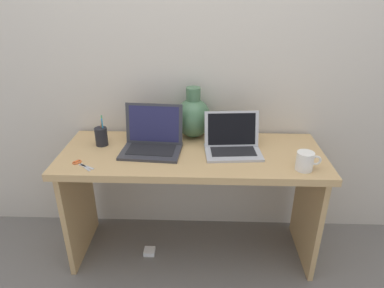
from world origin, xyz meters
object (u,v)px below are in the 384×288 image
(coffee_mug, at_px, (305,161))
(power_brick, at_px, (149,252))
(laptop_left, at_px, (153,138))
(scissors, at_px, (80,164))
(green_vase, at_px, (193,117))
(pen_cup, at_px, (101,136))
(laptop_right, at_px, (232,142))

(coffee_mug, xyz_separation_m, power_brick, (-0.86, 0.14, -0.75))
(laptop_left, height_order, scissors, laptop_left)
(coffee_mug, distance_m, power_brick, 1.15)
(laptop_left, relative_size, green_vase, 1.11)
(green_vase, distance_m, coffee_mug, 0.71)
(green_vase, distance_m, pen_cup, 0.56)
(laptop_left, distance_m, pen_cup, 0.31)
(power_brick, bearing_deg, coffee_mug, -9.05)
(scissors, bearing_deg, green_vase, 33.42)
(coffee_mug, distance_m, pen_cup, 1.15)
(laptop_left, distance_m, green_vase, 0.30)
(scissors, xyz_separation_m, power_brick, (0.31, 0.12, -0.71))
(pen_cup, bearing_deg, laptop_left, -7.20)
(laptop_right, xyz_separation_m, coffee_mug, (0.36, -0.21, -0.01))
(laptop_right, height_order, scissors, laptop_right)
(laptop_left, relative_size, scissors, 2.59)
(laptop_left, bearing_deg, laptop_right, -1.28)
(coffee_mug, relative_size, power_brick, 1.83)
(laptop_right, bearing_deg, pen_cup, 176.32)
(coffee_mug, bearing_deg, green_vase, 145.43)
(laptop_left, relative_size, pen_cup, 1.90)
(laptop_left, height_order, power_brick, laptop_left)
(laptop_left, height_order, green_vase, green_vase)
(green_vase, xyz_separation_m, coffee_mug, (0.58, -0.40, -0.08))
(green_vase, bearing_deg, laptop_right, -40.42)
(laptop_right, bearing_deg, scissors, -166.65)
(laptop_left, xyz_separation_m, green_vase, (0.23, 0.18, 0.06))
(power_brick, bearing_deg, laptop_right, 8.06)
(pen_cup, height_order, power_brick, pen_cup)
(laptop_right, xyz_separation_m, power_brick, (-0.50, -0.07, -0.76))
(laptop_right, relative_size, scissors, 2.42)
(pen_cup, bearing_deg, laptop_right, -3.68)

